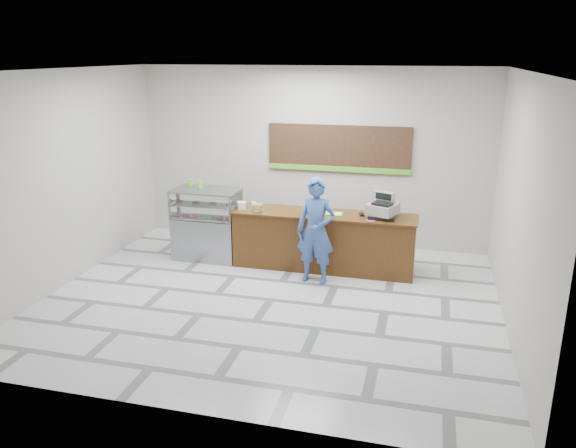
% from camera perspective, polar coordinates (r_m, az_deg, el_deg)
% --- Properties ---
extents(floor, '(7.00, 7.00, 0.00)m').
position_cam_1_polar(floor, '(8.94, -1.81, -7.70)').
color(floor, silver).
rests_on(floor, ground).
extents(back_wall, '(7.00, 0.00, 7.00)m').
position_cam_1_polar(back_wall, '(11.20, 2.38, 6.82)').
color(back_wall, '#B5B0A6').
rests_on(back_wall, floor).
extents(ceiling, '(7.00, 7.00, 0.00)m').
position_cam_1_polar(ceiling, '(8.12, -2.05, 15.34)').
color(ceiling, silver).
rests_on(ceiling, back_wall).
extents(sales_counter, '(3.26, 0.76, 1.03)m').
position_cam_1_polar(sales_counter, '(10.03, 3.64, -1.72)').
color(sales_counter, '#552E10').
rests_on(sales_counter, floor).
extents(display_case, '(1.22, 0.72, 1.33)m').
position_cam_1_polar(display_case, '(10.59, -8.23, 0.06)').
color(display_case, gray).
rests_on(display_case, floor).
extents(menu_board, '(2.80, 0.06, 0.90)m').
position_cam_1_polar(menu_board, '(11.03, 5.16, 7.57)').
color(menu_board, black).
rests_on(menu_board, back_wall).
extents(cash_register, '(0.58, 0.59, 0.42)m').
position_cam_1_polar(cash_register, '(9.70, 9.58, 1.56)').
color(cash_register, black).
rests_on(cash_register, sales_counter).
extents(card_terminal, '(0.11, 0.16, 0.04)m').
position_cam_1_polar(card_terminal, '(9.80, 7.49, 0.98)').
color(card_terminal, black).
rests_on(card_terminal, sales_counter).
extents(serving_tray, '(0.34, 0.24, 0.02)m').
position_cam_1_polar(serving_tray, '(9.82, 4.63, 1.04)').
color(serving_tray, '#52D70A').
rests_on(serving_tray, sales_counter).
extents(napkin_box, '(0.18, 0.18, 0.12)m').
position_cam_1_polar(napkin_box, '(10.17, -4.71, 1.91)').
color(napkin_box, white).
rests_on(napkin_box, sales_counter).
extents(straw_cup, '(0.09, 0.09, 0.13)m').
position_cam_1_polar(straw_cup, '(10.13, -3.51, 1.89)').
color(straw_cup, silver).
rests_on(straw_cup, sales_counter).
extents(promo_box, '(0.18, 0.13, 0.15)m').
position_cam_1_polar(promo_box, '(9.91, -3.14, 1.62)').
color(promo_box, '#5DB429').
rests_on(promo_box, sales_counter).
extents(donut_decal, '(0.14, 0.14, 0.00)m').
position_cam_1_polar(donut_decal, '(9.55, 8.41, 0.39)').
color(donut_decal, pink).
rests_on(donut_decal, sales_counter).
extents(green_cup_left, '(0.08, 0.08, 0.13)m').
position_cam_1_polar(green_cup_left, '(10.72, -9.91, 4.17)').
color(green_cup_left, '#5DB429').
rests_on(green_cup_left, display_case).
extents(green_cup_right, '(0.08, 0.08, 0.13)m').
position_cam_1_polar(green_cup_right, '(10.55, -8.95, 4.02)').
color(green_cup_right, '#5DB429').
rests_on(green_cup_right, display_case).
extents(customer, '(0.70, 0.50, 1.80)m').
position_cam_1_polar(customer, '(9.33, 2.85, -0.68)').
color(customer, '#35569C').
rests_on(customer, floor).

